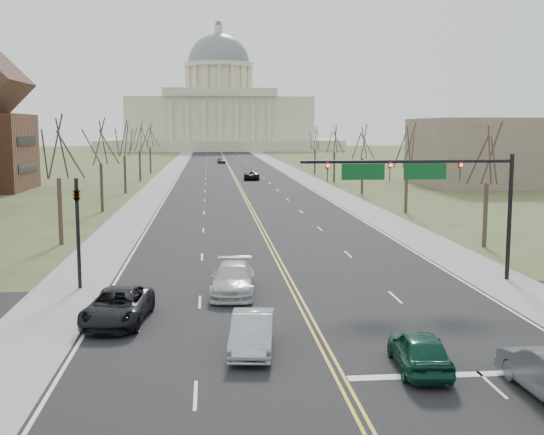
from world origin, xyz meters
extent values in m
plane|color=#415028|center=(0.00, 0.00, 0.00)|extent=(600.00, 600.00, 0.00)
cube|color=black|center=(0.00, 110.00, 0.01)|extent=(20.00, 380.00, 0.01)
cube|color=black|center=(0.00, 6.00, 0.01)|extent=(120.00, 14.00, 0.01)
cube|color=gray|center=(-12.00, 110.00, 0.01)|extent=(4.00, 380.00, 0.03)
cube|color=gray|center=(12.00, 110.00, 0.01)|extent=(4.00, 380.00, 0.03)
cube|color=gold|center=(0.00, 110.00, 0.01)|extent=(0.42, 380.00, 0.01)
cube|color=silver|center=(-9.80, 110.00, 0.01)|extent=(0.15, 380.00, 0.01)
cube|color=silver|center=(9.80, 110.00, 0.01)|extent=(0.15, 380.00, 0.01)
cube|color=silver|center=(5.00, -1.00, 0.01)|extent=(9.50, 0.50, 0.01)
cube|color=beige|center=(0.00, 250.00, 2.00)|extent=(90.00, 60.00, 4.00)
cube|color=beige|center=(0.00, 250.00, 12.00)|extent=(70.00, 40.00, 16.00)
cube|color=beige|center=(0.00, 229.50, 21.50)|extent=(42.00, 3.00, 3.00)
cylinder|color=beige|center=(0.00, 250.00, 26.00)|extent=(24.00, 24.00, 12.00)
cylinder|color=beige|center=(0.00, 250.00, 32.80)|extent=(27.00, 27.00, 1.60)
ellipsoid|color=slate|center=(0.00, 250.00, 33.60)|extent=(24.00, 24.00, 22.80)
cylinder|color=beige|center=(0.00, 250.00, 46.50)|extent=(3.20, 3.20, 3.00)
sphere|color=slate|center=(0.00, 250.00, 48.80)|extent=(2.40, 2.40, 2.40)
cylinder|color=black|center=(12.50, 13.50, 3.60)|extent=(0.24, 0.24, 7.20)
cylinder|color=black|center=(6.50, 13.50, 6.80)|extent=(12.00, 0.18, 0.18)
imported|color=black|center=(9.50, 13.50, 6.25)|extent=(0.35, 0.40, 1.10)
sphere|color=#FF0C0C|center=(9.50, 13.35, 6.60)|extent=(0.18, 0.18, 0.18)
imported|color=black|center=(5.50, 13.50, 6.25)|extent=(0.35, 0.40, 1.10)
sphere|color=#FF0C0C|center=(5.50, 13.35, 6.60)|extent=(0.18, 0.18, 0.18)
imported|color=black|center=(2.00, 13.50, 6.25)|extent=(0.35, 0.40, 1.10)
sphere|color=#FF0C0C|center=(2.00, 13.35, 6.60)|extent=(0.18, 0.18, 0.18)
cube|color=#0C4C1E|center=(7.50, 13.50, 6.25)|extent=(2.40, 0.12, 0.90)
cube|color=#0C4C1E|center=(4.00, 13.50, 6.25)|extent=(2.40, 0.12, 0.90)
cylinder|color=black|center=(-11.50, 13.50, 3.00)|extent=(0.20, 0.20, 6.00)
imported|color=black|center=(-11.50, 13.50, 5.20)|extent=(0.32, 0.36, 0.99)
cylinder|color=#362A20|center=(15.50, 24.00, 2.34)|extent=(0.32, 0.32, 4.68)
cylinder|color=#362A20|center=(-15.50, 28.00, 2.48)|extent=(0.32, 0.32, 4.95)
cylinder|color=#362A20|center=(15.50, 44.00, 2.34)|extent=(0.32, 0.32, 4.68)
cylinder|color=#362A20|center=(-15.50, 48.00, 2.48)|extent=(0.32, 0.32, 4.95)
cylinder|color=#362A20|center=(15.50, 64.00, 2.34)|extent=(0.32, 0.32, 4.68)
cylinder|color=#362A20|center=(-15.50, 68.00, 2.48)|extent=(0.32, 0.32, 4.95)
cylinder|color=#362A20|center=(15.50, 84.00, 2.34)|extent=(0.32, 0.32, 4.68)
cylinder|color=#362A20|center=(-15.50, 88.00, 2.48)|extent=(0.32, 0.32, 4.95)
cylinder|color=#362A20|center=(15.50, 104.00, 2.34)|extent=(0.32, 0.32, 4.68)
cylinder|color=#362A20|center=(-15.50, 108.00, 2.48)|extent=(0.32, 0.32, 4.95)
cube|color=black|center=(-29.45, 74.00, 3.15)|extent=(0.10, 9.80, 1.20)
cube|color=black|center=(-29.45, 74.00, 6.83)|extent=(0.10, 9.80, 1.20)
cube|color=#755E53|center=(40.00, 76.00, 5.00)|extent=(25.00, 20.00, 10.00)
imported|color=#0D3C2B|center=(2.98, -0.40, 0.75)|extent=(2.08, 4.44, 1.47)
imported|color=#9EA0A5|center=(-2.86, 2.23, 0.76)|extent=(2.12, 4.72, 1.51)
imported|color=black|center=(-8.59, 6.69, 0.76)|extent=(3.06, 5.65, 1.51)
imported|color=silver|center=(-3.28, 11.45, 0.81)|extent=(2.65, 5.65, 1.59)
imported|color=black|center=(2.66, 89.86, 0.78)|extent=(2.88, 5.66, 1.53)
imported|color=#45474C|center=(-1.41, 142.09, 0.71)|extent=(2.16, 4.29, 1.40)
camera|label=1|loc=(-4.48, -23.37, 8.68)|focal=45.00mm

